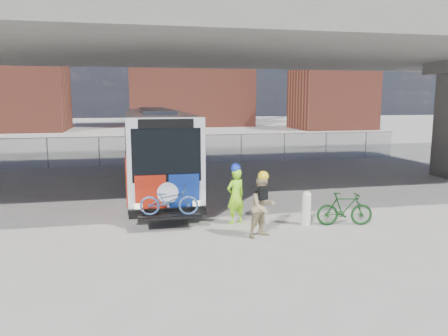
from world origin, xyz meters
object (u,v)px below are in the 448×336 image
object	(u,v)px
bollard	(306,207)
cyclist_tan	(263,206)
bus	(156,144)
cyclist_hivis	(236,195)
bike_parked	(345,209)

from	to	relation	value
bollard	cyclist_tan	world-z (taller)	cyclist_tan
bus	cyclist_hivis	size ratio (longest dim) A/B	6.35
cyclist_hivis	cyclist_tan	xyz separation A→B (m)	(0.46, -1.56, -0.03)
bus	cyclist_tan	distance (m)	8.40
bollard	cyclist_tan	size ratio (longest dim) A/B	0.56
bus	bike_parked	distance (m)	9.39
bike_parked	bus	bearing A→B (deg)	49.06
bus	bollard	bearing A→B (deg)	-57.18
cyclist_tan	bollard	bearing A→B (deg)	2.60
bus	cyclist_tan	size ratio (longest dim) A/B	6.42
bollard	cyclist_hivis	distance (m)	2.37
bus	cyclist_tan	xyz separation A→B (m)	(2.70, -7.88, -1.15)
bus	bike_parked	xyz separation A→B (m)	(5.70, -7.30, -1.55)
cyclist_tan	bike_parked	world-z (taller)	cyclist_tan
bollard	bus	bearing A→B (deg)	122.82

